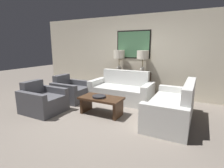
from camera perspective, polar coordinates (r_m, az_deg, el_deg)
The scene contains 11 objects.
ground_plane at distance 4.20m, azimuth -5.50°, elevation -10.93°, with size 20.00×20.00×0.00m, color slate.
back_wall at distance 6.08m, azimuth 7.05°, elevation 9.18°, with size 7.49×0.12×2.65m.
console_table at distance 5.95m, azimuth 5.88°, elevation 0.11°, with size 1.32×0.40×0.81m.
table_lamp_left at distance 5.99m, azimuth 2.34°, elevation 9.13°, with size 0.37×0.37×0.71m.
table_lamp_right at distance 5.69m, azimuth 10.01°, elevation 8.79°, with size 0.37×0.37×0.71m.
couch_by_back_wall at distance 5.34m, azimuth 3.07°, elevation -2.34°, with size 1.86×0.88×0.91m.
couch_by_side at distance 4.14m, azimuth 19.19°, elevation -7.39°, with size 0.88×1.86×0.91m.
coffee_table at distance 4.30m, azimuth -3.48°, elevation -5.91°, with size 1.04×0.56×0.43m.
decorative_bowl at distance 4.25m, azimuth -4.23°, elevation -4.11°, with size 0.33×0.33×0.05m.
armchair_near_back_wall at distance 5.53m, azimuth -13.32°, elevation -2.46°, with size 0.94×0.86×0.77m.
armchair_near_camera at distance 4.81m, azimuth -21.66°, elevation -5.25°, with size 0.94×0.86×0.77m.
Camera 1 is at (2.12, -3.23, 1.65)m, focal length 28.00 mm.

